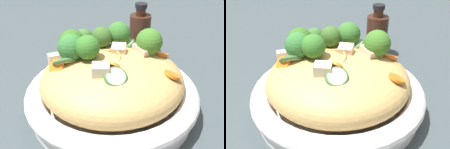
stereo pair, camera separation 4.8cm
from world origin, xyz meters
TOP-DOWN VIEW (x-y plane):
  - ground_plane at (0.00, 0.00)m, footprint 3.00×3.00m
  - serving_bowl at (0.00, 0.00)m, footprint 0.31×0.31m
  - noodle_heap at (-0.00, -0.00)m, footprint 0.25×0.25m
  - broccoli_florets at (-0.03, -0.01)m, footprint 0.13×0.19m
  - carrot_coins at (0.01, 0.00)m, footprint 0.14×0.23m
  - zucchini_slices at (-0.03, -0.03)m, footprint 0.20×0.17m
  - chicken_chunks at (-0.01, -0.01)m, footprint 0.12×0.18m
  - soy_sauce_bottle at (-0.19, 0.16)m, footprint 0.05×0.05m

SIDE VIEW (x-z plane):
  - ground_plane at x=0.00m, z-range 0.00..0.00m
  - serving_bowl at x=0.00m, z-range 0.00..0.06m
  - soy_sauce_bottle at x=-0.19m, z-range -0.01..0.12m
  - noodle_heap at x=0.00m, z-range 0.01..0.12m
  - carrot_coins at x=0.01m, z-range 0.08..0.12m
  - zucchini_slices at x=-0.03m, z-range 0.08..0.12m
  - chicken_chunks at x=-0.01m, z-range 0.09..0.13m
  - broccoli_florets at x=-0.03m, z-range 0.10..0.15m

